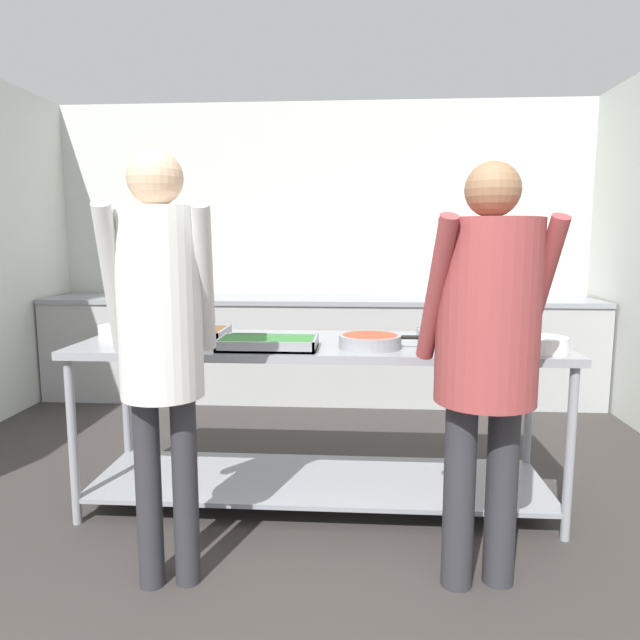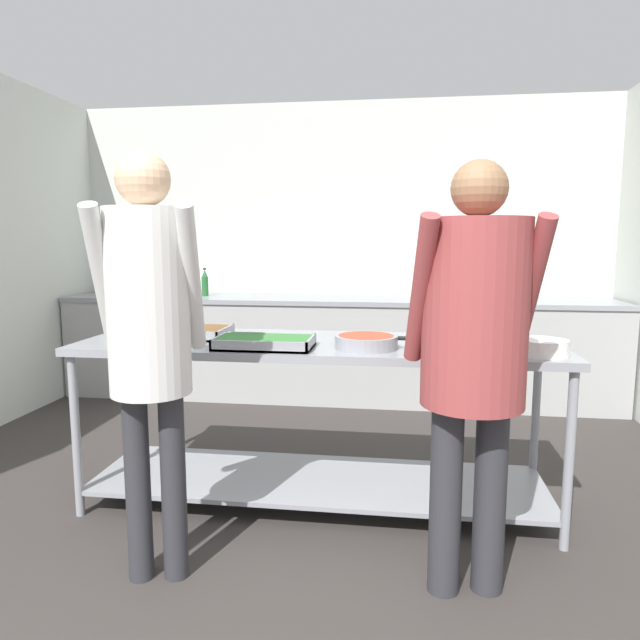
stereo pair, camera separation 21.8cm
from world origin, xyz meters
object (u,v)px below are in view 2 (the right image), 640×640
at_px(serving_tray_roast, 264,343).
at_px(guest_serving_right, 474,337).
at_px(broccoli_bowl, 129,327).
at_px(serving_tray_greens, 459,339).
at_px(plate_stack, 543,347).
at_px(serving_tray_vegetables, 191,332).
at_px(water_bottle, 205,283).
at_px(guest_serving_left, 149,321).
at_px(sauce_pan, 366,341).

relative_size(serving_tray_roast, guest_serving_right, 0.28).
bearing_deg(broccoli_bowl, serving_tray_greens, -1.09).
bearing_deg(plate_stack, guest_serving_right, -127.39).
bearing_deg(serving_tray_vegetables, guest_serving_right, -27.88).
bearing_deg(serving_tray_vegetables, water_bottle, 107.18).
distance_m(serving_tray_vegetables, water_bottle, 2.14).
distance_m(guest_serving_left, water_bottle, 2.98).
xyz_separation_m(broccoli_bowl, plate_stack, (2.15, -0.26, -0.01)).
height_order(sauce_pan, plate_stack, plate_stack).
bearing_deg(guest_serving_left, water_bottle, 105.16).
bearing_deg(guest_serving_right, serving_tray_vegetables, 152.12).
height_order(serving_tray_vegetables, guest_serving_right, guest_serving_right).
relative_size(serving_tray_greens, guest_serving_left, 0.23).
distance_m(serving_tray_vegetables, serving_tray_roast, 0.54).
bearing_deg(guest_serving_right, serving_tray_greens, 88.27).
bearing_deg(serving_tray_vegetables, serving_tray_roast, -28.32).
height_order(sauce_pan, serving_tray_greens, sauce_pan).
relative_size(serving_tray_vegetables, serving_tray_greens, 0.99).
height_order(serving_tray_vegetables, serving_tray_greens, same).
bearing_deg(water_bottle, guest_serving_left, -74.84).
xyz_separation_m(plate_stack, water_bottle, (-2.42, 2.29, 0.10)).
xyz_separation_m(serving_tray_roast, water_bottle, (-1.11, 2.30, 0.11)).
bearing_deg(sauce_pan, guest_serving_left, -142.66).
bearing_deg(broccoli_bowl, sauce_pan, -8.92).
bearing_deg(serving_tray_roast, guest_serving_left, -119.52).
xyz_separation_m(serving_tray_roast, guest_serving_left, (-0.33, -0.58, 0.18)).
height_order(serving_tray_roast, sauce_pan, sauce_pan).
distance_m(serving_tray_vegetables, plate_stack, 1.81).
relative_size(broccoli_bowl, sauce_pan, 0.57).
bearing_deg(sauce_pan, guest_serving_right, -51.03).
bearing_deg(sauce_pan, plate_stack, -3.48).
bearing_deg(water_bottle, sauce_pan, -54.46).
bearing_deg(guest_serving_right, serving_tray_roast, 152.35).
relative_size(broccoli_bowl, serving_tray_greens, 0.62).
relative_size(sauce_pan, plate_stack, 1.92).
height_order(sauce_pan, guest_serving_left, guest_serving_left).
relative_size(serving_tray_greens, plate_stack, 1.75).
xyz_separation_m(serving_tray_greens, plate_stack, (0.36, -0.22, 0.01)).
height_order(serving_tray_roast, plate_stack, plate_stack).
distance_m(guest_serving_left, guest_serving_right, 1.27).
distance_m(serving_tray_greens, water_bottle, 2.93).
height_order(broccoli_bowl, serving_tray_roast, broccoli_bowl).
relative_size(serving_tray_roast, serving_tray_greens, 1.16).
relative_size(serving_tray_roast, sauce_pan, 1.06).
xyz_separation_m(broccoli_bowl, guest_serving_right, (1.77, -0.75, 0.11)).
relative_size(serving_tray_vegetables, water_bottle, 1.60).
bearing_deg(guest_serving_right, plate_stack, 52.61).
xyz_separation_m(plate_stack, guest_serving_right, (-0.38, -0.49, 0.12)).
relative_size(plate_stack, guest_serving_left, 0.13).
bearing_deg(guest_serving_left, serving_tray_vegetables, 100.03).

